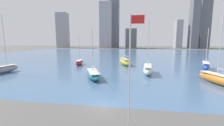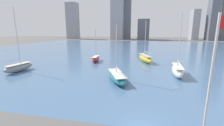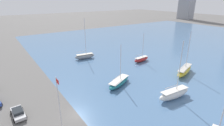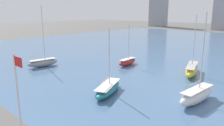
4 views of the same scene
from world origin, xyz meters
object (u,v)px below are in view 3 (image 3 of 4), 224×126
at_px(sailboat_red, 141,59).
at_px(sailboat_teal, 119,82).
at_px(sailboat_yellow, 184,71).
at_px(sailboat_white, 174,94).
at_px(flag_pole, 59,105).
at_px(sailboat_gray, 85,56).
at_px(parked_sedan_silver, 18,113).

relative_size(sailboat_red, sailboat_teal, 0.95).
bearing_deg(sailboat_red, sailboat_yellow, 5.84).
bearing_deg(sailboat_white, flag_pole, -93.54).
xyz_separation_m(flag_pole, sailboat_yellow, (-3.19, 38.93, -4.59)).
relative_size(sailboat_yellow, sailboat_white, 0.96).
bearing_deg(sailboat_gray, sailboat_white, 13.78).
xyz_separation_m(sailboat_white, sailboat_teal, (-12.36, -6.41, -0.30)).
bearing_deg(sailboat_teal, parked_sedan_silver, -115.54).
bearing_deg(flag_pole, sailboat_red, 117.48).
bearing_deg(parked_sedan_silver, sailboat_white, -26.33).
xyz_separation_m(flag_pole, sailboat_white, (3.64, 24.88, -4.56)).
bearing_deg(sailboat_teal, sailboat_gray, 150.98).
height_order(sailboat_teal, parked_sedan_silver, sailboat_teal).
distance_m(flag_pole, parked_sedan_silver, 11.94).
xyz_separation_m(sailboat_gray, parked_sedan_silver, (23.87, -26.12, -0.26)).
bearing_deg(sailboat_white, sailboat_yellow, 120.69).
xyz_separation_m(sailboat_white, sailboat_gray, (-36.90, -4.21, -0.12)).
bearing_deg(parked_sedan_silver, flag_pole, -62.97).
relative_size(sailboat_red, parked_sedan_silver, 2.01).
relative_size(sailboat_gray, parked_sedan_silver, 2.91).
relative_size(sailboat_red, sailboat_gray, 0.69).
bearing_deg(sailboat_yellow, flag_pole, -102.99).
distance_m(sailboat_yellow, parked_sedan_silver, 44.82).
relative_size(sailboat_yellow, sailboat_red, 1.24).
relative_size(flag_pole, sailboat_teal, 0.97).
height_order(sailboat_yellow, parked_sedan_silver, sailboat_yellow).
bearing_deg(sailboat_white, sailboat_red, 158.24).
bearing_deg(sailboat_teal, flag_pole, -88.63).
relative_size(sailboat_white, sailboat_teal, 1.23).
relative_size(flag_pole, sailboat_gray, 0.70).
xyz_separation_m(sailboat_yellow, sailboat_teal, (-5.53, -20.46, -0.27)).
bearing_deg(sailboat_red, parked_sedan_silver, -81.90).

